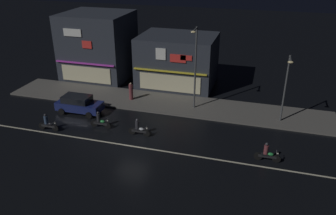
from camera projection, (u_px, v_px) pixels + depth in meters
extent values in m
plane|color=black|center=(131.00, 146.00, 26.78)|extent=(140.00, 140.00, 0.00)
cube|color=beige|center=(131.00, 146.00, 26.77)|extent=(30.97, 0.16, 0.01)
cube|color=#5B5954|center=(163.00, 103.00, 34.13)|extent=(32.60, 4.81, 0.14)
cube|color=#2D333D|center=(178.00, 60.00, 37.90)|extent=(8.26, 6.42, 5.60)
cube|color=yellow|center=(169.00, 72.00, 35.09)|extent=(7.85, 0.24, 0.12)
cube|color=red|center=(178.00, 58.00, 34.30)|extent=(1.66, 0.08, 0.82)
cube|color=white|center=(161.00, 54.00, 34.62)|extent=(1.05, 0.08, 1.19)
cube|color=red|center=(186.00, 58.00, 34.02)|extent=(1.18, 0.08, 0.52)
cube|color=beige|center=(170.00, 83.00, 35.69)|extent=(6.61, 0.06, 1.80)
cube|color=#2D333D|center=(98.00, 45.00, 40.16)|extent=(7.48, 6.88, 7.54)
cube|color=#D83FD8|center=(85.00, 63.00, 37.56)|extent=(7.10, 0.24, 0.12)
cube|color=white|center=(72.00, 33.00, 36.48)|extent=(2.11, 0.08, 0.82)
cube|color=red|center=(87.00, 45.00, 36.58)|extent=(1.13, 0.08, 0.82)
cube|color=beige|center=(86.00, 74.00, 38.17)|extent=(5.98, 0.06, 1.80)
cylinder|color=#47494C|center=(195.00, 69.00, 31.35)|extent=(0.16, 0.16, 7.80)
cube|color=#47494C|center=(195.00, 29.00, 29.13)|extent=(0.10, 1.40, 0.10)
ellipsoid|color=#F9E099|center=(193.00, 32.00, 28.56)|extent=(0.44, 0.32, 0.20)
cylinder|color=#47494C|center=(285.00, 89.00, 29.20)|extent=(0.16, 0.16, 6.04)
cube|color=#47494C|center=(290.00, 59.00, 27.36)|extent=(0.10, 1.40, 0.10)
ellipsoid|color=#F9E099|center=(291.00, 62.00, 26.78)|extent=(0.44, 0.32, 0.20)
cylinder|color=brown|center=(131.00, 92.00, 34.42)|extent=(0.41, 0.41, 1.60)
sphere|color=tan|center=(131.00, 84.00, 34.04)|extent=(0.22, 0.22, 0.22)
cube|color=navy|center=(80.00, 106.00, 32.02)|extent=(4.30, 1.78, 0.76)
cube|color=black|center=(77.00, 99.00, 31.78)|extent=(2.58, 1.57, 0.60)
cube|color=#F9F2CC|center=(103.00, 105.00, 31.97)|extent=(0.08, 0.20, 0.12)
cube|color=#F9F2CC|center=(97.00, 110.00, 30.92)|extent=(0.08, 0.20, 0.12)
cylinder|color=black|center=(98.00, 107.00, 32.59)|extent=(0.62, 0.20, 0.62)
cylinder|color=black|center=(89.00, 115.00, 31.05)|extent=(0.62, 0.20, 0.62)
cylinder|color=black|center=(72.00, 104.00, 33.31)|extent=(0.62, 0.20, 0.62)
cylinder|color=black|center=(62.00, 111.00, 31.77)|extent=(0.62, 0.20, 0.62)
cylinder|color=black|center=(108.00, 125.00, 29.27)|extent=(0.60, 0.08, 0.60)
cylinder|color=black|center=(94.00, 123.00, 29.60)|extent=(0.60, 0.10, 0.60)
cube|color=black|center=(101.00, 123.00, 29.39)|extent=(1.30, 0.14, 0.20)
ellipsoid|color=#268C3F|center=(102.00, 121.00, 29.25)|extent=(0.44, 0.26, 0.24)
cube|color=black|center=(98.00, 122.00, 29.38)|extent=(0.56, 0.22, 0.10)
cylinder|color=slate|center=(106.00, 120.00, 29.05)|extent=(0.03, 0.60, 0.03)
sphere|color=white|center=(108.00, 121.00, 29.07)|extent=(0.14, 0.14, 0.14)
cylinder|color=#232328|center=(98.00, 118.00, 29.20)|extent=(0.32, 0.32, 0.70)
sphere|color=#333338|center=(98.00, 113.00, 29.00)|extent=(0.22, 0.22, 0.22)
cylinder|color=black|center=(55.00, 128.00, 28.86)|extent=(0.60, 0.08, 0.60)
cylinder|color=black|center=(42.00, 126.00, 29.19)|extent=(0.60, 0.10, 0.60)
cube|color=black|center=(48.00, 126.00, 28.98)|extent=(1.30, 0.14, 0.20)
ellipsoid|color=black|center=(50.00, 124.00, 28.83)|extent=(0.44, 0.26, 0.24)
cube|color=black|center=(46.00, 124.00, 28.97)|extent=(0.56, 0.22, 0.10)
cylinder|color=slate|center=(54.00, 122.00, 28.64)|extent=(0.03, 0.60, 0.03)
sphere|color=white|center=(55.00, 123.00, 28.65)|extent=(0.14, 0.14, 0.14)
cylinder|color=#334766|center=(46.00, 120.00, 28.78)|extent=(0.32, 0.32, 0.70)
sphere|color=#333338|center=(45.00, 115.00, 28.59)|extent=(0.22, 0.22, 0.22)
cylinder|color=black|center=(276.00, 159.00, 24.62)|extent=(0.60, 0.08, 0.60)
cylinder|color=black|center=(258.00, 156.00, 24.95)|extent=(0.60, 0.10, 0.60)
cube|color=black|center=(267.00, 156.00, 24.74)|extent=(1.30, 0.14, 0.20)
ellipsoid|color=#268C3F|center=(271.00, 154.00, 24.60)|extent=(0.44, 0.26, 0.24)
cube|color=black|center=(265.00, 154.00, 24.73)|extent=(0.56, 0.22, 0.10)
cylinder|color=slate|center=(277.00, 152.00, 24.40)|extent=(0.03, 0.60, 0.03)
sphere|color=white|center=(278.00, 154.00, 24.42)|extent=(0.14, 0.14, 0.14)
cylinder|color=brown|center=(266.00, 150.00, 24.55)|extent=(0.32, 0.32, 0.70)
sphere|color=#333338|center=(267.00, 144.00, 24.35)|extent=(0.22, 0.22, 0.22)
cylinder|color=black|center=(147.00, 133.00, 28.04)|extent=(0.60, 0.08, 0.60)
cylinder|color=black|center=(132.00, 131.00, 28.37)|extent=(0.60, 0.10, 0.60)
cube|color=black|center=(139.00, 131.00, 28.16)|extent=(1.30, 0.14, 0.20)
ellipsoid|color=#B2B7BC|center=(141.00, 129.00, 28.02)|extent=(0.44, 0.26, 0.24)
cube|color=black|center=(137.00, 129.00, 28.15)|extent=(0.56, 0.22, 0.10)
cylinder|color=slate|center=(146.00, 127.00, 27.82)|extent=(0.03, 0.60, 0.03)
sphere|color=white|center=(147.00, 129.00, 27.84)|extent=(0.14, 0.14, 0.14)
cylinder|color=#232328|center=(137.00, 125.00, 27.96)|extent=(0.32, 0.32, 0.70)
sphere|color=#333338|center=(137.00, 120.00, 27.77)|extent=(0.22, 0.22, 0.22)
cone|color=orange|center=(99.00, 108.00, 32.61)|extent=(0.36, 0.36, 0.55)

